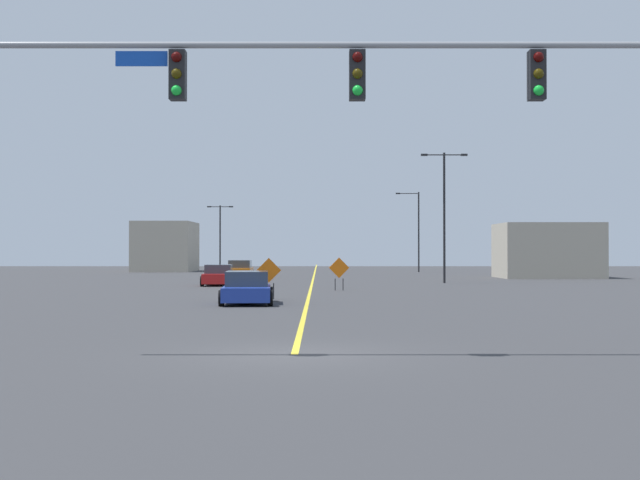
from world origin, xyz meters
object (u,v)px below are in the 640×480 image
street_lamp_far_left (217,232)px  construction_sign_median_near (266,273)px  street_lamp_mid_left (414,227)px  car_red_approaching (216,275)px  car_blue_mid (244,288)px  street_lamp_near_left (442,207)px  construction_sign_median_far (336,270)px  traffic_signal_assembly (451,97)px  car_orange_passing (237,270)px

street_lamp_far_left → construction_sign_median_near: (8.69, -54.40, -3.09)m
street_lamp_mid_left → car_red_approaching: street_lamp_mid_left is taller
car_red_approaching → car_blue_mid: (3.39, -18.33, 0.00)m
street_lamp_near_left → car_red_approaching: 16.06m
street_lamp_near_left → street_lamp_mid_left: size_ratio=1.07×
street_lamp_near_left → car_red_approaching: bearing=-165.1°
construction_sign_median_far → traffic_signal_assembly: bearing=-86.5°
construction_sign_median_far → construction_sign_median_near: bearing=-111.4°
car_orange_passing → car_blue_mid: 30.62m
traffic_signal_assembly → street_lamp_mid_left: street_lamp_mid_left is taller
street_lamp_mid_left → construction_sign_median_near: 50.63m
street_lamp_far_left → car_blue_mid: size_ratio=1.60×
traffic_signal_assembly → car_blue_mid: traffic_signal_assembly is taller
traffic_signal_assembly → construction_sign_median_near: bearing=104.3°
street_lamp_far_left → car_blue_mid: 58.19m
street_lamp_far_left → car_orange_passing: bearing=-80.0°
construction_sign_median_far → car_blue_mid: 12.42m
construction_sign_median_far → car_orange_passing: bearing=111.3°
street_lamp_far_left → car_red_approaching: (4.59, -39.20, -3.65)m
street_lamp_near_left → construction_sign_median_far: street_lamp_near_left is taller
street_lamp_far_left → car_orange_passing: size_ratio=1.64×
construction_sign_median_far → street_lamp_far_left: bearing=104.8°
street_lamp_mid_left → car_orange_passing: street_lamp_mid_left is taller
street_lamp_far_left → car_red_approaching: bearing=-83.3°
construction_sign_median_far → car_red_approaching: bearing=138.5°
traffic_signal_assembly → construction_sign_median_far: size_ratio=8.39×
street_lamp_far_left → construction_sign_median_far: street_lamp_far_left is taller
street_lamp_near_left → construction_sign_median_far: bearing=-125.0°
street_lamp_far_left → street_lamp_mid_left: (21.05, -5.42, 0.34)m
street_lamp_far_left → street_lamp_near_left: (19.47, -35.23, 0.90)m
traffic_signal_assembly → car_red_approaching: traffic_signal_assembly is taller
street_lamp_near_left → street_lamp_far_left: bearing=118.9°
car_blue_mid → car_orange_passing: bearing=96.0°
traffic_signal_assembly → car_orange_passing: size_ratio=3.48×
traffic_signal_assembly → construction_sign_median_far: bearing=93.5°
car_orange_passing → street_lamp_near_left: bearing=-29.1°
car_orange_passing → traffic_signal_assembly: bearing=-79.2°
traffic_signal_assembly → construction_sign_median_near: size_ratio=8.18×
street_lamp_mid_left → construction_sign_median_far: street_lamp_mid_left is taller
street_lamp_far_left → car_blue_mid: bearing=-82.1°
construction_sign_median_near → traffic_signal_assembly: bearing=-75.7°
traffic_signal_assembly → street_lamp_mid_left: size_ratio=1.84×
construction_sign_median_far → car_orange_passing: size_ratio=0.41×
construction_sign_median_near → car_red_approaching: 15.76m
car_orange_passing → car_blue_mid: bearing=-84.0°
car_red_approaching → construction_sign_median_far: bearing=-41.5°
traffic_signal_assembly → street_lamp_mid_left: bearing=84.0°
street_lamp_near_left → car_orange_passing: street_lamp_near_left is taller
traffic_signal_assembly → construction_sign_median_far: (-1.77, 28.82, -4.29)m
street_lamp_far_left → construction_sign_median_near: size_ratio=3.85×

